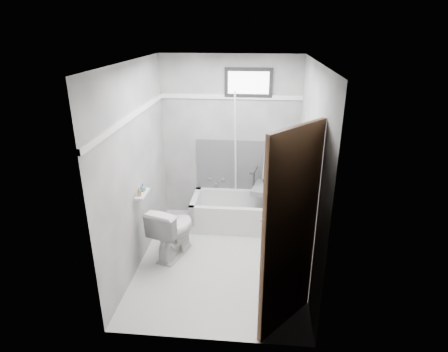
# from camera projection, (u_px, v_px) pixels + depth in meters

# --- Properties ---
(floor) EXTENTS (2.60, 2.60, 0.00)m
(floor) POSITION_uv_depth(u_px,v_px,m) (221.00, 260.00, 4.72)
(floor) COLOR silver
(floor) RESTS_ON ground
(ceiling) EXTENTS (2.60, 2.60, 0.00)m
(ceiling) POSITION_uv_depth(u_px,v_px,m) (221.00, 62.00, 3.83)
(ceiling) COLOR silver
(ceiling) RESTS_ON floor
(wall_back) EXTENTS (2.00, 0.02, 2.40)m
(wall_back) POSITION_uv_depth(u_px,v_px,m) (230.00, 139.00, 5.47)
(wall_back) COLOR slate
(wall_back) RESTS_ON floor
(wall_front) EXTENTS (2.00, 0.02, 2.40)m
(wall_front) POSITION_uv_depth(u_px,v_px,m) (205.00, 228.00, 3.07)
(wall_front) COLOR slate
(wall_front) RESTS_ON floor
(wall_left) EXTENTS (0.02, 2.60, 2.40)m
(wall_left) POSITION_uv_depth(u_px,v_px,m) (136.00, 168.00, 4.36)
(wall_left) COLOR slate
(wall_left) RESTS_ON floor
(wall_right) EXTENTS (0.02, 2.60, 2.40)m
(wall_right) POSITION_uv_depth(u_px,v_px,m) (310.00, 174.00, 4.19)
(wall_right) COLOR slate
(wall_right) RESTS_ON floor
(bathtub) EXTENTS (1.50, 0.70, 0.42)m
(bathtub) POSITION_uv_depth(u_px,v_px,m) (243.00, 212.00, 5.48)
(bathtub) COLOR silver
(bathtub) RESTS_ON floor
(office_chair) EXTENTS (0.72, 0.72, 1.05)m
(office_chair) POSITION_uv_depth(u_px,v_px,m) (272.00, 184.00, 5.33)
(office_chair) COLOR slate
(office_chair) RESTS_ON bathtub
(toilet) EXTENTS (0.60, 0.79, 0.69)m
(toilet) POSITION_uv_depth(u_px,v_px,m) (173.00, 230.00, 4.72)
(toilet) COLOR silver
(toilet) RESTS_ON floor
(door) EXTENTS (0.78, 0.78, 2.00)m
(door) POSITION_uv_depth(u_px,v_px,m) (324.00, 254.00, 3.08)
(door) COLOR brown
(door) RESTS_ON floor
(window) EXTENTS (0.66, 0.04, 0.40)m
(window) POSITION_uv_depth(u_px,v_px,m) (249.00, 83.00, 5.13)
(window) COLOR black
(window) RESTS_ON wall_back
(backerboard) EXTENTS (1.50, 0.02, 0.78)m
(backerboard) POSITION_uv_depth(u_px,v_px,m) (247.00, 166.00, 5.59)
(backerboard) COLOR #4C4C4F
(backerboard) RESTS_ON wall_back
(trim_back) EXTENTS (2.00, 0.02, 0.06)m
(trim_back) POSITION_uv_depth(u_px,v_px,m) (230.00, 97.00, 5.23)
(trim_back) COLOR white
(trim_back) RESTS_ON wall_back
(trim_left) EXTENTS (0.02, 2.60, 0.06)m
(trim_left) POSITION_uv_depth(u_px,v_px,m) (132.00, 116.00, 4.13)
(trim_left) COLOR white
(trim_left) RESTS_ON wall_left
(pole) EXTENTS (0.02, 0.56, 1.88)m
(pole) POSITION_uv_depth(u_px,v_px,m) (235.00, 154.00, 5.30)
(pole) COLOR white
(pole) RESTS_ON bathtub
(shelf) EXTENTS (0.10, 0.32, 0.02)m
(shelf) POSITION_uv_depth(u_px,v_px,m) (142.00, 194.00, 4.41)
(shelf) COLOR silver
(shelf) RESTS_ON wall_left
(soap_bottle_a) EXTENTS (0.06, 0.06, 0.10)m
(soap_bottle_a) POSITION_uv_depth(u_px,v_px,m) (139.00, 192.00, 4.32)
(soap_bottle_a) COLOR olive
(soap_bottle_a) RESTS_ON shelf
(soap_bottle_b) EXTENTS (0.10, 0.10, 0.10)m
(soap_bottle_b) POSITION_uv_depth(u_px,v_px,m) (143.00, 187.00, 4.45)
(soap_bottle_b) COLOR slate
(soap_bottle_b) RESTS_ON shelf
(faucet) EXTENTS (0.26, 0.10, 0.16)m
(faucet) POSITION_uv_depth(u_px,v_px,m) (217.00, 180.00, 5.71)
(faucet) COLOR silver
(faucet) RESTS_ON wall_back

